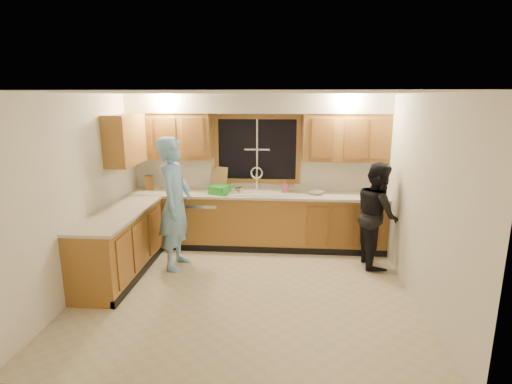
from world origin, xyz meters
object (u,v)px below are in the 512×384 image
at_px(soap_bottle, 286,186).
at_px(man, 175,204).
at_px(knife_block, 149,183).
at_px(dish_crate, 220,190).
at_px(woman, 377,215).
at_px(stove, 101,261).
at_px(sink, 256,196).
at_px(dishwasher, 205,222).
at_px(bowl, 317,193).

bearing_deg(soap_bottle, man, -146.58).
relative_size(knife_block, dish_crate, 0.83).
xyz_separation_m(dish_crate, soap_bottle, (1.06, 0.23, 0.03)).
bearing_deg(woman, dish_crate, 73.62).
bearing_deg(man, soap_bottle, -53.78).
bearing_deg(knife_block, woman, -21.01).
bearing_deg(stove, sink, 45.39).
bearing_deg(dishwasher, soap_bottle, 6.17).
relative_size(sink, dishwasher, 1.05).
distance_m(sink, bowl, 0.99).
relative_size(sink, dish_crate, 2.99).
bearing_deg(dishwasher, dish_crate, -16.87).
relative_size(man, soap_bottle, 9.83).
height_order(stove, dish_crate, dish_crate).
bearing_deg(knife_block, bowl, -12.47).
relative_size(dishwasher, soap_bottle, 4.20).
bearing_deg(dish_crate, man, -122.16).
distance_m(stove, bowl, 3.37).
bearing_deg(woman, soap_bottle, 57.10).
distance_m(woman, dish_crate, 2.48).
xyz_separation_m(sink, dish_crate, (-0.58, -0.10, 0.12)).
xyz_separation_m(dishwasher, woman, (2.69, -0.58, 0.36)).
distance_m(woman, soap_bottle, 1.56).
relative_size(knife_block, soap_bottle, 1.22).
xyz_separation_m(dishwasher, knife_block, (-0.97, 0.12, 0.63)).
bearing_deg(sink, stove, -134.61).
bearing_deg(man, sink, -47.35).
bearing_deg(dishwasher, sink, 0.99).
bearing_deg(bowl, dish_crate, -176.76).
relative_size(knife_block, bowl, 1.02).
xyz_separation_m(stove, dish_crate, (1.22, 1.73, 0.54)).
xyz_separation_m(sink, stove, (-1.80, -1.82, -0.41)).
bearing_deg(knife_block, dishwasher, -17.24).
bearing_deg(woman, bowl, 50.64).
relative_size(sink, woman, 0.56).
xyz_separation_m(woman, knife_block, (-3.66, 0.70, 0.26)).
distance_m(dishwasher, stove, 2.04).
distance_m(knife_block, dish_crate, 1.26).
height_order(sink, bowl, sink).
height_order(sink, woman, woman).
relative_size(stove, knife_block, 3.78).
bearing_deg(man, dishwasher, -12.18).
bearing_deg(sink, dish_crate, -170.49).
bearing_deg(man, knife_block, 38.51).
bearing_deg(sink, knife_block, 176.67).
height_order(man, bowl, man).
bearing_deg(knife_block, soap_bottle, -9.56).
height_order(knife_block, dish_crate, knife_block).
relative_size(man, woman, 1.24).
xyz_separation_m(man, dish_crate, (0.51, 0.81, 0.03)).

